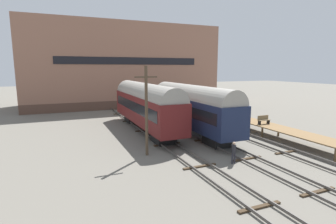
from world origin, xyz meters
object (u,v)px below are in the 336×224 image
person_worker (234,151)px  utility_pole (146,110)px  bench (264,119)px  train_car_navy (192,106)px  train_car_maroon (145,104)px

person_worker → utility_pole: bearing=140.5°
bench → train_car_navy: bearing=151.0°
bench → person_worker: bench is taller
bench → person_worker: size_ratio=0.84×
person_worker → train_car_navy: bearing=80.7°
train_car_navy → utility_pole: size_ratio=2.15×
utility_pole → train_car_maroon: bearing=72.5°
bench → utility_pole: 13.69m
bench → person_worker: 10.09m
train_car_navy → bench: train_car_navy is taller
person_worker → train_car_maroon: bearing=101.8°
train_car_navy → train_car_maroon: train_car_maroon is taller
train_car_navy → bench: size_ratio=10.98×
train_car_navy → person_worker: 9.87m
train_car_maroon → utility_pole: (-2.62, -8.30, 0.68)m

